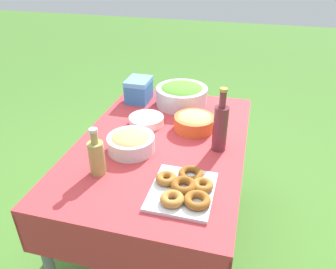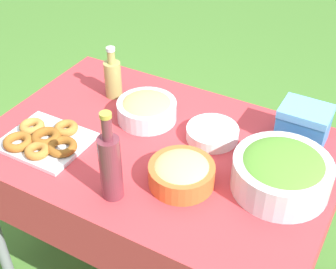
{
  "view_description": "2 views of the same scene",
  "coord_description": "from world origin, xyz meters",
  "px_view_note": "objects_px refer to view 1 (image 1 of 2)",
  "views": [
    {
      "loc": [
        1.46,
        0.42,
        1.69
      ],
      "look_at": [
        0.02,
        0.04,
        0.82
      ],
      "focal_mm": 35.0,
      "sensor_mm": 36.0,
      "label": 1
    },
    {
      "loc": [
        -0.72,
        1.21,
        1.9
      ],
      "look_at": [
        -0.06,
        0.04,
        0.86
      ],
      "focal_mm": 50.0,
      "sensor_mm": 36.0,
      "label": 2
    }
  ],
  "objects_px": {
    "bread_bowl": "(131,142)",
    "cooler_box": "(139,90)",
    "olive_oil_bottle": "(97,156)",
    "donut_platter": "(184,188)",
    "salad_bowl": "(182,94)",
    "plate_stack": "(146,120)",
    "wine_bottle": "(220,126)",
    "pasta_bowl": "(194,121)"
  },
  "relations": [
    {
      "from": "wine_bottle",
      "to": "bread_bowl",
      "type": "distance_m",
      "value": 0.46
    },
    {
      "from": "olive_oil_bottle",
      "to": "wine_bottle",
      "type": "height_order",
      "value": "wine_bottle"
    },
    {
      "from": "plate_stack",
      "to": "donut_platter",
      "type": "bearing_deg",
      "value": 32.58
    },
    {
      "from": "pasta_bowl",
      "to": "wine_bottle",
      "type": "relative_size",
      "value": 0.68
    },
    {
      "from": "olive_oil_bottle",
      "to": "wine_bottle",
      "type": "bearing_deg",
      "value": 124.12
    },
    {
      "from": "bread_bowl",
      "to": "cooler_box",
      "type": "bearing_deg",
      "value": -164.53
    },
    {
      "from": "salad_bowl",
      "to": "donut_platter",
      "type": "xyz_separation_m",
      "value": [
        0.87,
        0.21,
        -0.05
      ]
    },
    {
      "from": "plate_stack",
      "to": "wine_bottle",
      "type": "xyz_separation_m",
      "value": [
        0.16,
        0.45,
        0.11
      ]
    },
    {
      "from": "cooler_box",
      "to": "wine_bottle",
      "type": "bearing_deg",
      "value": 51.99
    },
    {
      "from": "plate_stack",
      "to": "wine_bottle",
      "type": "distance_m",
      "value": 0.49
    },
    {
      "from": "pasta_bowl",
      "to": "donut_platter",
      "type": "xyz_separation_m",
      "value": [
        0.56,
        0.07,
        -0.03
      ]
    },
    {
      "from": "bread_bowl",
      "to": "cooler_box",
      "type": "distance_m",
      "value": 0.62
    },
    {
      "from": "wine_bottle",
      "to": "olive_oil_bottle",
      "type": "bearing_deg",
      "value": -55.88
    },
    {
      "from": "salad_bowl",
      "to": "cooler_box",
      "type": "bearing_deg",
      "value": -87.71
    },
    {
      "from": "plate_stack",
      "to": "cooler_box",
      "type": "relative_size",
      "value": 1.1
    },
    {
      "from": "donut_platter",
      "to": "olive_oil_bottle",
      "type": "bearing_deg",
      "value": -95.05
    },
    {
      "from": "olive_oil_bottle",
      "to": "cooler_box",
      "type": "height_order",
      "value": "olive_oil_bottle"
    },
    {
      "from": "plate_stack",
      "to": "cooler_box",
      "type": "distance_m",
      "value": 0.35
    },
    {
      "from": "cooler_box",
      "to": "bread_bowl",
      "type": "bearing_deg",
      "value": 15.47
    },
    {
      "from": "olive_oil_bottle",
      "to": "cooler_box",
      "type": "relative_size",
      "value": 1.27
    },
    {
      "from": "olive_oil_bottle",
      "to": "wine_bottle",
      "type": "xyz_separation_m",
      "value": [
        -0.35,
        0.52,
        0.04
      ]
    },
    {
      "from": "salad_bowl",
      "to": "donut_platter",
      "type": "bearing_deg",
      "value": 13.49
    },
    {
      "from": "wine_bottle",
      "to": "pasta_bowl",
      "type": "bearing_deg",
      "value": -136.88
    },
    {
      "from": "olive_oil_bottle",
      "to": "bread_bowl",
      "type": "distance_m",
      "value": 0.24
    },
    {
      "from": "salad_bowl",
      "to": "olive_oil_bottle",
      "type": "xyz_separation_m",
      "value": [
        0.83,
        -0.21,
        0.02
      ]
    },
    {
      "from": "plate_stack",
      "to": "olive_oil_bottle",
      "type": "distance_m",
      "value": 0.52
    },
    {
      "from": "pasta_bowl",
      "to": "olive_oil_bottle",
      "type": "bearing_deg",
      "value": -33.91
    },
    {
      "from": "bread_bowl",
      "to": "pasta_bowl",
      "type": "bearing_deg",
      "value": 138.33
    },
    {
      "from": "olive_oil_bottle",
      "to": "salad_bowl",
      "type": "bearing_deg",
      "value": 165.75
    },
    {
      "from": "olive_oil_bottle",
      "to": "bread_bowl",
      "type": "relative_size",
      "value": 0.96
    },
    {
      "from": "pasta_bowl",
      "to": "wine_bottle",
      "type": "distance_m",
      "value": 0.25
    },
    {
      "from": "donut_platter",
      "to": "olive_oil_bottle",
      "type": "relative_size",
      "value": 1.43
    },
    {
      "from": "donut_platter",
      "to": "plate_stack",
      "type": "bearing_deg",
      "value": -147.42
    },
    {
      "from": "salad_bowl",
      "to": "olive_oil_bottle",
      "type": "distance_m",
      "value": 0.86
    },
    {
      "from": "cooler_box",
      "to": "plate_stack",
      "type": "bearing_deg",
      "value": 26.31
    },
    {
      "from": "olive_oil_bottle",
      "to": "donut_platter",
      "type": "bearing_deg",
      "value": 84.95
    },
    {
      "from": "wine_bottle",
      "to": "cooler_box",
      "type": "xyz_separation_m",
      "value": [
        -0.47,
        -0.6,
        -0.06
      ]
    },
    {
      "from": "cooler_box",
      "to": "olive_oil_bottle",
      "type": "bearing_deg",
      "value": 5.83
    },
    {
      "from": "salad_bowl",
      "to": "wine_bottle",
      "type": "xyz_separation_m",
      "value": [
        0.48,
        0.31,
        0.06
      ]
    },
    {
      "from": "olive_oil_bottle",
      "to": "bread_bowl",
      "type": "xyz_separation_m",
      "value": [
        -0.22,
        0.08,
        -0.04
      ]
    },
    {
      "from": "salad_bowl",
      "to": "plate_stack",
      "type": "height_order",
      "value": "salad_bowl"
    },
    {
      "from": "olive_oil_bottle",
      "to": "bread_bowl",
      "type": "bearing_deg",
      "value": 159.61
    }
  ]
}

